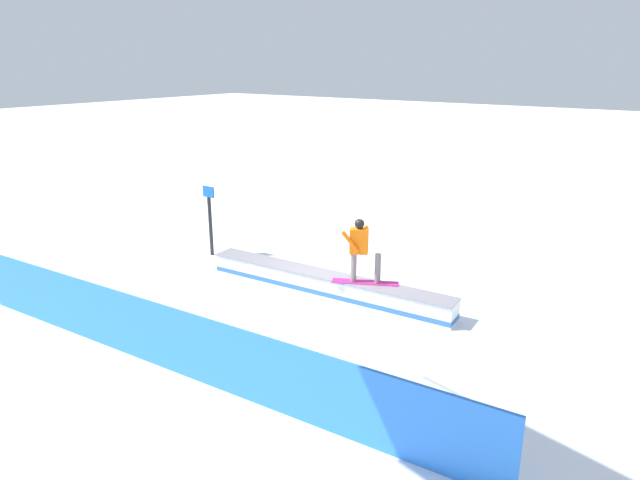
{
  "coord_description": "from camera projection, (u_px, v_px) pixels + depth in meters",
  "views": [
    {
      "loc": [
        -7.0,
        10.16,
        5.3
      ],
      "look_at": [
        -0.52,
        0.97,
        1.7
      ],
      "focal_mm": 31.7,
      "sensor_mm": 36.0,
      "label": 1
    }
  ],
  "objects": [
    {
      "name": "ground_plane",
      "position": [
        326.0,
        294.0,
        13.37
      ],
      "size": [
        120.0,
        120.0,
        0.0
      ],
      "primitive_type": "plane",
      "color": "white"
    },
    {
      "name": "grind_box",
      "position": [
        326.0,
        285.0,
        13.29
      ],
      "size": [
        6.34,
        0.98,
        0.52
      ],
      "color": "white",
      "rests_on": "ground_plane"
    },
    {
      "name": "snowboarder",
      "position": [
        361.0,
        248.0,
        12.46
      ],
      "size": [
        1.47,
        0.91,
        1.48
      ],
      "color": "#BE217F",
      "rests_on": "grind_box"
    },
    {
      "name": "safety_fence",
      "position": [
        182.0,
        343.0,
        9.76
      ],
      "size": [
        11.38,
        0.74,
        1.24
      ],
      "primitive_type": "cube",
      "rotation": [
        0.0,
        0.0,
        0.06
      ],
      "color": "#2E7AEA",
      "rests_on": "ground_plane"
    },
    {
      "name": "trail_marker",
      "position": [
        210.0,
        219.0,
        15.74
      ],
      "size": [
        0.4,
        0.1,
        1.98
      ],
      "color": "#262628",
      "rests_on": "ground_plane"
    }
  ]
}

